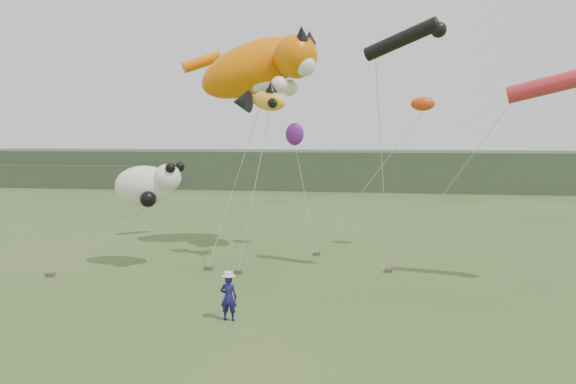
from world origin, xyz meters
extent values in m
plane|color=#385123|center=(0.00, 0.00, 0.00)|extent=(120.00, 120.00, 0.00)
cube|color=#2D3D28|center=(0.00, 45.00, 2.00)|extent=(90.00, 12.00, 4.00)
cube|color=#2D3D28|center=(-30.00, 42.00, 1.25)|extent=(25.00, 8.00, 2.50)
imported|color=#171552|center=(-0.60, -1.05, 0.71)|extent=(0.53, 0.35, 1.42)
cube|color=brown|center=(-3.17, 5.10, 0.08)|extent=(0.31, 0.25, 0.16)
cube|color=brown|center=(-1.75, 4.66, 0.08)|extent=(0.31, 0.25, 0.16)
cube|color=brown|center=(4.33, 5.93, 0.08)|extent=(0.31, 0.25, 0.16)
cube|color=brown|center=(-9.10, 3.00, 0.08)|extent=(0.31, 0.25, 0.16)
cube|color=brown|center=(1.02, 8.74, 0.08)|extent=(0.31, 0.25, 0.16)
ellipsoid|color=orange|center=(-2.25, 9.97, 8.95)|extent=(6.33, 3.79, 4.27)
sphere|color=orange|center=(0.00, 8.85, 9.29)|extent=(2.02, 2.02, 2.02)
cone|color=black|center=(0.34, 8.29, 10.24)|extent=(0.63, 0.77, 0.76)
cone|color=black|center=(0.56, 9.41, 10.24)|extent=(0.63, 0.73, 0.72)
sphere|color=white|center=(0.45, 8.51, 8.84)|extent=(1.01, 1.01, 1.01)
ellipsoid|color=white|center=(-2.02, 9.63, 8.05)|extent=(1.98, 0.99, 0.62)
sphere|color=white|center=(-0.67, 8.18, 7.94)|extent=(0.79, 0.79, 0.79)
sphere|color=white|center=(-0.45, 9.75, 7.94)|extent=(0.79, 0.79, 0.79)
cylinder|color=orange|center=(-5.16, 10.87, 9.40)|extent=(2.09, 1.53, 1.22)
ellipsoid|color=#FFAE29|center=(-0.88, 6.75, 7.13)|extent=(1.76, 0.98, 1.09)
cone|color=black|center=(-2.19, 7.08, 7.13)|extent=(0.95, 1.12, 0.99)
cone|color=black|center=(-0.77, 6.75, 7.73)|extent=(0.55, 0.55, 0.44)
cone|color=black|center=(-0.55, 6.20, 7.02)|extent=(0.58, 0.61, 0.44)
cone|color=black|center=(-0.55, 7.30, 7.02)|extent=(0.58, 0.61, 0.44)
cylinder|color=black|center=(4.64, 5.36, 9.35)|extent=(3.01, 1.72, 1.47)
sphere|color=black|center=(6.00, 4.88, 9.59)|extent=(0.60, 0.60, 0.60)
cylinder|color=red|center=(10.17, 4.47, 7.52)|extent=(3.56, 1.48, 1.41)
ellipsoid|color=white|center=(-6.04, 5.37, 3.50)|extent=(2.60, 1.73, 1.73)
sphere|color=white|center=(-4.88, 5.08, 3.88)|extent=(1.15, 1.15, 1.15)
sphere|color=black|center=(-4.59, 4.69, 4.32)|extent=(0.42, 0.42, 0.42)
sphere|color=black|center=(-4.50, 5.51, 4.32)|extent=(0.42, 0.42, 0.42)
sphere|color=black|center=(-5.56, 4.60, 3.02)|extent=(0.67, 0.67, 0.67)
sphere|color=black|center=(-6.81, 5.65, 3.12)|extent=(0.67, 0.67, 0.67)
ellipsoid|color=#E33F10|center=(5.89, 10.47, 7.16)|extent=(1.14, 0.67, 0.67)
ellipsoid|color=#67197F|center=(-0.26, 10.20, 5.72)|extent=(0.91, 0.61, 1.11)
camera|label=1|loc=(3.88, -17.25, 5.62)|focal=35.00mm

